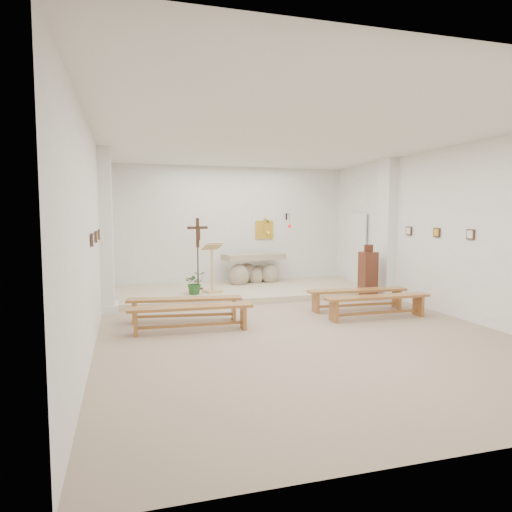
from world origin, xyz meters
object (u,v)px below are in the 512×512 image
object	(u,v)px
altar	(253,270)
bench_right_front	(357,294)
lectern	(212,267)
donation_pedestal	(368,275)
bench_left_second	(191,312)
bench_right_second	(377,301)
bench_left_front	(185,304)
crucifix_stand	(198,248)

from	to	relation	value
altar	bench_right_front	bearing A→B (deg)	-79.35
bench_right_front	altar	bearing A→B (deg)	113.30
lectern	donation_pedestal	size ratio (longest dim) A/B	0.94
bench_left_second	bench_right_second	distance (m)	3.77
bench_left_front	altar	bearing A→B (deg)	64.08
bench_right_second	crucifix_stand	bearing A→B (deg)	128.99
donation_pedestal	crucifix_stand	bearing A→B (deg)	153.26
crucifix_stand	bench_right_front	size ratio (longest dim) A/B	0.83
bench_left_front	bench_right_front	size ratio (longest dim) A/B	1.01
altar	lectern	xyz separation A→B (m)	(-1.43, -1.30, 0.28)
lectern	donation_pedestal	world-z (taller)	lectern
altar	bench_left_second	distance (m)	5.11
altar	crucifix_stand	world-z (taller)	crucifix_stand
crucifix_stand	bench_left_second	size ratio (longest dim) A/B	0.83
bench_left_front	bench_left_second	world-z (taller)	same
altar	bench_right_front	size ratio (longest dim) A/B	0.83
donation_pedestal	altar	bearing A→B (deg)	129.47
bench_right_second	bench_right_front	bearing A→B (deg)	89.86
crucifix_stand	lectern	bearing A→B (deg)	-79.97
donation_pedestal	bench_left_second	size ratio (longest dim) A/B	0.61
altar	crucifix_stand	xyz separation A→B (m)	(-1.70, -0.74, 0.73)
crucifix_stand	altar	bearing A→B (deg)	7.31
lectern	crucifix_stand	distance (m)	0.77
bench_right_second	lectern	bearing A→B (deg)	130.87
crucifix_stand	donation_pedestal	bearing A→B (deg)	-39.98
crucifix_stand	bench_left_front	bearing A→B (deg)	-119.96
altar	bench_left_second	bearing A→B (deg)	-127.92
altar	donation_pedestal	distance (m)	3.38
altar	bench_right_front	world-z (taller)	altar
donation_pedestal	bench_right_second	bearing A→B (deg)	-117.76
donation_pedestal	bench_right_second	size ratio (longest dim) A/B	0.61
bench_left_front	bench_right_front	world-z (taller)	same
bench_left_front	bench_right_second	world-z (taller)	same
lectern	crucifix_stand	xyz separation A→B (m)	(-0.28, 0.56, 0.45)
donation_pedestal	bench_left_front	world-z (taller)	donation_pedestal
donation_pedestal	lectern	bearing A→B (deg)	159.18
lectern	bench_left_second	xyz separation A→B (m)	(-0.99, -3.20, -0.43)
bench_left_second	bench_right_second	size ratio (longest dim) A/B	1.01
bench_left_front	donation_pedestal	bearing A→B (deg)	21.46
bench_right_second	bench_left_front	bearing A→B (deg)	167.38
crucifix_stand	donation_pedestal	distance (m)	4.40
lectern	bench_left_second	distance (m)	3.38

